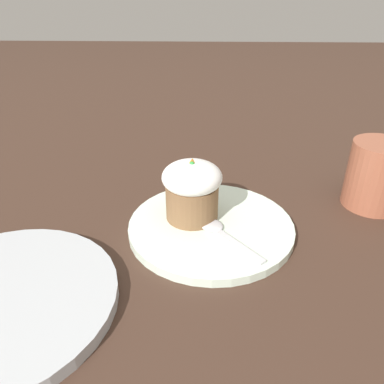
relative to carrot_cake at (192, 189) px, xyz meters
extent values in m
plane|color=#3D281E|center=(-0.02, -0.03, -0.06)|extent=(4.00, 4.00, 0.00)
cylinder|color=silver|center=(-0.02, -0.03, -0.05)|extent=(0.24, 0.24, 0.01)
cylinder|color=brown|center=(0.00, 0.00, -0.02)|extent=(0.08, 0.08, 0.05)
ellipsoid|color=white|center=(0.00, 0.00, 0.02)|extent=(0.09, 0.09, 0.04)
cone|color=orange|center=(0.01, 0.00, 0.04)|extent=(0.02, 0.01, 0.01)
sphere|color=green|center=(0.00, 0.00, 0.04)|extent=(0.01, 0.01, 0.01)
cube|color=silver|center=(-0.07, -0.06, -0.04)|extent=(0.08, 0.07, 0.00)
ellipsoid|color=silver|center=(-0.03, -0.03, -0.04)|extent=(0.05, 0.05, 0.01)
cylinder|color=#9E563D|center=(0.07, -0.29, -0.01)|extent=(0.09, 0.09, 0.11)
torus|color=#9E563D|center=(0.12, -0.29, -0.01)|extent=(0.06, 0.01, 0.06)
camera|label=1|loc=(-0.47, -0.02, 0.26)|focal=35.00mm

